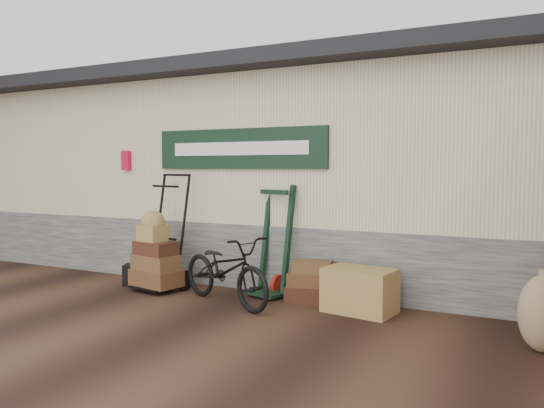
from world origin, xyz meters
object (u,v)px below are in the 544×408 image
at_px(porter_trolley, 166,230).
at_px(green_barrow, 274,241).
at_px(wicker_hamper, 360,290).
at_px(suitcase_stack, 310,281).
at_px(bicycle, 226,266).
at_px(black_trunk, 135,274).

relative_size(porter_trolley, green_barrow, 1.12).
height_order(porter_trolley, wicker_hamper, porter_trolley).
xyz_separation_m(porter_trolley, suitcase_stack, (2.09, 0.20, -0.55)).
distance_m(porter_trolley, wicker_hamper, 2.84).
xyz_separation_m(porter_trolley, bicycle, (1.19, -0.35, -0.34)).
distance_m(porter_trolley, suitcase_stack, 2.17).
relative_size(suitcase_stack, black_trunk, 2.01).
xyz_separation_m(wicker_hamper, black_trunk, (-3.34, -0.04, -0.11)).
height_order(suitcase_stack, bicycle, bicycle).
bearing_deg(black_trunk, porter_trolley, 1.19).
distance_m(green_barrow, bicycle, 0.79).
bearing_deg(wicker_hamper, suitcase_stack, 166.34).
bearing_deg(bicycle, porter_trolley, 95.78).
bearing_deg(bicycle, green_barrow, -4.32).
bearing_deg(bicycle, black_trunk, 101.30).
bearing_deg(porter_trolley, suitcase_stack, 16.55).
relative_size(suitcase_stack, bicycle, 0.36).
bearing_deg(green_barrow, suitcase_stack, 5.83).
bearing_deg(wicker_hamper, bicycle, -166.36).
distance_m(suitcase_stack, bicycle, 1.08).
distance_m(porter_trolley, black_trunk, 0.87).
relative_size(suitcase_stack, wicker_hamper, 0.75).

